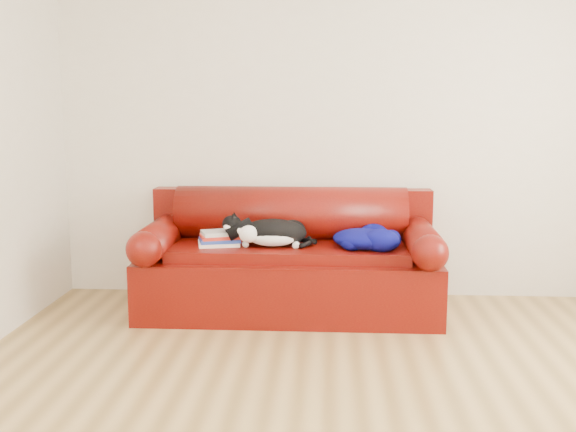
# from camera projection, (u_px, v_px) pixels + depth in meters

# --- Properties ---
(ground) EXTENTS (4.50, 4.50, 0.00)m
(ground) POSITION_uv_depth(u_px,v_px,m) (361.00, 402.00, 3.38)
(ground) COLOR brown
(ground) RESTS_ON ground
(room_shell) EXTENTS (4.52, 4.02, 2.61)m
(room_shell) POSITION_uv_depth(u_px,v_px,m) (394.00, 63.00, 3.12)
(room_shell) COLOR beige
(room_shell) RESTS_ON ground
(sofa_base) EXTENTS (2.10, 0.90, 0.50)m
(sofa_base) POSITION_uv_depth(u_px,v_px,m) (289.00, 279.00, 4.84)
(sofa_base) COLOR #430204
(sofa_base) RESTS_ON ground
(sofa_back) EXTENTS (2.10, 1.01, 0.88)m
(sofa_back) POSITION_uv_depth(u_px,v_px,m) (291.00, 232.00, 5.03)
(sofa_back) COLOR #430204
(sofa_back) RESTS_ON ground
(book_stack) EXTENTS (0.32, 0.28, 0.10)m
(book_stack) POSITION_uv_depth(u_px,v_px,m) (220.00, 238.00, 4.75)
(book_stack) COLOR white
(book_stack) RESTS_ON sofa_base
(cat) EXTENTS (0.68, 0.39, 0.24)m
(cat) POSITION_uv_depth(u_px,v_px,m) (272.00, 233.00, 4.68)
(cat) COLOR black
(cat) RESTS_ON sofa_base
(blanket) EXTENTS (0.53, 0.53, 0.16)m
(blanket) POSITION_uv_depth(u_px,v_px,m) (365.00, 238.00, 4.66)
(blanket) COLOR #020849
(blanket) RESTS_ON sofa_base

